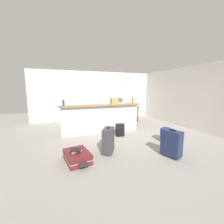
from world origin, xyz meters
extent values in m
cube|color=gray|center=(0.00, 0.00, -0.03)|extent=(13.00, 13.00, 0.05)
cube|color=silver|center=(0.00, 3.05, 1.25)|extent=(6.60, 0.10, 2.50)
cube|color=silver|center=(3.05, 0.30, 1.25)|extent=(0.10, 6.00, 2.50)
cube|color=silver|center=(-0.52, 0.48, 0.50)|extent=(2.80, 0.20, 1.00)
cube|color=#93704C|center=(-0.52, 0.48, 1.02)|extent=(2.96, 0.40, 0.05)
cylinder|color=#284C89|center=(-1.81, 0.43, 1.15)|extent=(0.07, 0.07, 0.20)
cylinder|color=silver|center=(-0.53, 0.56, 1.19)|extent=(0.07, 0.07, 0.28)
cylinder|color=#9E661E|center=(0.74, 0.48, 1.16)|extent=(0.07, 0.07, 0.24)
cube|color=tan|center=(-0.02, 0.49, 1.16)|extent=(0.26, 0.18, 0.22)
cube|color=#4C331E|center=(1.18, 1.97, 0.72)|extent=(1.10, 0.80, 0.04)
cylinder|color=#4C331E|center=(0.69, 1.63, 0.35)|extent=(0.06, 0.06, 0.70)
cylinder|color=#4C331E|center=(1.67, 1.63, 0.35)|extent=(0.06, 0.06, 0.70)
cylinder|color=#4C331E|center=(0.69, 2.31, 0.35)|extent=(0.06, 0.06, 0.70)
cylinder|color=#4C331E|center=(1.67, 2.31, 0.35)|extent=(0.06, 0.06, 0.70)
cube|color=#9E754C|center=(1.18, 1.32, 0.43)|extent=(0.40, 0.40, 0.04)
cube|color=#9E754C|center=(1.18, 1.50, 0.69)|extent=(0.40, 0.04, 0.48)
cylinder|color=#9E754C|center=(1.02, 1.16, 0.21)|extent=(0.04, 0.04, 0.41)
cylinder|color=#9E754C|center=(1.34, 1.16, 0.21)|extent=(0.04, 0.04, 0.41)
cylinder|color=#9E754C|center=(1.02, 1.48, 0.21)|extent=(0.04, 0.04, 0.41)
cylinder|color=#9E754C|center=(1.34, 1.48, 0.21)|extent=(0.04, 0.04, 0.41)
cylinder|color=black|center=(1.25, 2.07, 2.20)|extent=(0.01, 0.01, 0.61)
cone|color=white|center=(1.25, 2.07, 1.84)|extent=(0.34, 0.34, 0.14)
sphere|color=white|center=(1.25, 2.07, 1.76)|extent=(0.07, 0.07, 0.07)
cube|color=maroon|center=(-1.62, -1.40, 0.11)|extent=(0.59, 0.75, 0.22)
cube|color=gray|center=(-1.62, -1.40, 0.11)|extent=(0.61, 0.77, 0.02)
cube|color=#2D2D33|center=(-1.55, -1.80, 0.11)|extent=(0.20, 0.17, 0.02)
cube|color=#38383D|center=(-0.83, -1.21, 0.33)|extent=(0.43, 0.50, 0.60)
cylinder|color=black|center=(-0.92, -1.38, 0.03)|extent=(0.06, 0.07, 0.06)
cylinder|color=black|center=(-0.73, -1.05, 0.03)|extent=(0.06, 0.07, 0.06)
cube|color=#232328|center=(-0.83, -1.21, 0.65)|extent=(0.10, 0.14, 0.04)
cube|color=#233D93|center=(1.06, -1.04, 0.21)|extent=(0.33, 0.29, 0.42)
cube|color=navy|center=(1.11, -1.14, 0.14)|extent=(0.22, 0.16, 0.19)
cube|color=black|center=(0.95, -0.98, 0.19)|extent=(0.04, 0.04, 0.36)
cube|color=black|center=(1.07, -0.92, 0.19)|extent=(0.04, 0.04, 0.36)
cube|color=black|center=(-0.03, -0.10, 0.21)|extent=(0.30, 0.22, 0.42)
cube|color=black|center=(-0.05, -0.20, 0.14)|extent=(0.23, 0.09, 0.19)
cube|color=black|center=(-0.09, 0.01, 0.19)|extent=(0.04, 0.03, 0.36)
cube|color=black|center=(0.05, -0.01, 0.19)|extent=(0.04, 0.03, 0.36)
cube|color=#1E284C|center=(0.49, -1.93, 0.33)|extent=(0.37, 0.49, 0.60)
cylinder|color=black|center=(0.55, -2.11, 0.03)|extent=(0.05, 0.07, 0.06)
cylinder|color=black|center=(0.43, -1.75, 0.03)|extent=(0.05, 0.07, 0.06)
cube|color=#232328|center=(0.49, -1.93, 0.65)|extent=(0.08, 0.15, 0.04)
cube|color=tan|center=(-1.65, -1.37, 0.24)|extent=(0.25, 0.21, 0.03)
cube|color=black|center=(-1.65, -1.40, 0.27)|extent=(0.25, 0.21, 0.03)
camera|label=1|loc=(-1.93, -4.47, 1.58)|focal=23.06mm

